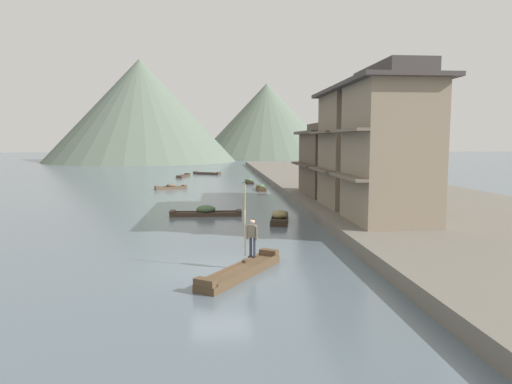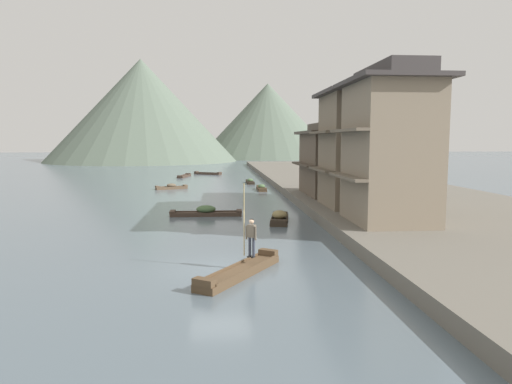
{
  "view_description": "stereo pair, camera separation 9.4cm",
  "coord_description": "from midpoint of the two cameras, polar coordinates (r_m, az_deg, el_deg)",
  "views": [
    {
      "loc": [
        -0.14,
        -18.82,
        5.3
      ],
      "look_at": [
        2.47,
        12.04,
        1.87
      ],
      "focal_mm": 32.62,
      "sensor_mm": 36.0,
      "label": 1
    },
    {
      "loc": [
        -0.04,
        -18.83,
        5.3
      ],
      "look_at": [
        2.47,
        12.04,
        1.87
      ],
      "focal_mm": 32.62,
      "sensor_mm": 36.0,
      "label": 2
    }
  ],
  "objects": [
    {
      "name": "ground_plane",
      "position": [
        19.56,
        -4.27,
        -9.42
      ],
      "size": [
        400.0,
        400.0,
        0.0
      ],
      "primitive_type": "plane",
      "color": "slate"
    },
    {
      "name": "riverbank_right",
      "position": [
        51.43,
        12.77,
        0.62
      ],
      "size": [
        18.0,
        110.0,
        0.67
      ],
      "primitive_type": "cube",
      "color": "#6B665B",
      "rests_on": "ground"
    },
    {
      "name": "boat_foreground_poled",
      "position": [
        18.58,
        -1.84,
        -9.7
      ],
      "size": [
        3.6,
        4.87,
        0.54
      ],
      "color": "brown",
      "rests_on": "ground"
    },
    {
      "name": "boatman_person",
      "position": [
        19.07,
        -0.47,
        -5.05
      ],
      "size": [
        0.52,
        0.38,
        3.04
      ],
      "color": "black",
      "rests_on": "boat_foreground_poled"
    },
    {
      "name": "boat_moored_nearest",
      "position": [
        49.86,
        0.73,
        0.49
      ],
      "size": [
        0.88,
        3.54,
        0.65
      ],
      "color": "brown",
      "rests_on": "ground"
    },
    {
      "name": "boat_moored_second",
      "position": [
        30.46,
        2.99,
        -3.16
      ],
      "size": [
        1.68,
        3.79,
        0.76
      ],
      "color": "#33281E",
      "rests_on": "ground"
    },
    {
      "name": "boat_moored_third",
      "position": [
        57.93,
        -0.69,
        1.28
      ],
      "size": [
        0.92,
        3.8,
        0.61
      ],
      "color": "#33281E",
      "rests_on": "ground"
    },
    {
      "name": "boat_moored_far",
      "position": [
        51.87,
        -10.28,
        0.6
      ],
      "size": [
        3.52,
        1.98,
        0.62
      ],
      "color": "brown",
      "rests_on": "ground"
    },
    {
      "name": "boat_midriver_drifting",
      "position": [
        33.16,
        -6.07,
        -2.48
      ],
      "size": [
        5.09,
        1.16,
        0.74
      ],
      "color": "#423328",
      "rests_on": "ground"
    },
    {
      "name": "boat_midriver_upstream",
      "position": [
        68.82,
        -8.76,
        1.94
      ],
      "size": [
        1.78,
        4.98,
        0.41
      ],
      "color": "#423328",
      "rests_on": "ground"
    },
    {
      "name": "boat_upstream_distant",
      "position": [
        73.57,
        -5.89,
        2.27
      ],
      "size": [
        4.42,
        3.15,
        0.44
      ],
      "color": "#423328",
      "rests_on": "ground"
    },
    {
      "name": "house_waterfront_nearest",
      "position": [
        27.32,
        16.13,
        5.4
      ],
      "size": [
        5.28,
        6.41,
        8.74
      ],
      "color": "gray",
      "rests_on": "riverbank_right"
    },
    {
      "name": "house_waterfront_second",
      "position": [
        33.87,
        13.6,
        5.59
      ],
      "size": [
        7.1,
        6.28,
        8.74
      ],
      "color": "#7F705B",
      "rests_on": "riverbank_right"
    },
    {
      "name": "house_waterfront_tall",
      "position": [
        40.59,
        9.14,
        3.94
      ],
      "size": [
        5.26,
        8.18,
        6.14
      ],
      "color": "brown",
      "rests_on": "riverbank_right"
    },
    {
      "name": "hill_far_west",
      "position": [
        144.86,
        1.46,
        8.71
      ],
      "size": [
        43.29,
        43.29,
        22.71
      ],
      "primitive_type": "cone",
      "color": "#5B6B5B",
      "rests_on": "ground"
    },
    {
      "name": "hill_far_centre",
      "position": [
        124.32,
        -13.82,
        9.68
      ],
      "size": [
        48.42,
        48.42,
        25.96
      ],
      "primitive_type": "cone",
      "color": "#5B6B5B",
      "rests_on": "ground"
    }
  ]
}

